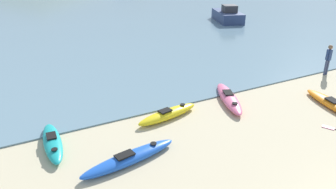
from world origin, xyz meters
TOP-DOWN VIEW (x-y plane):
  - bay_water at (0.00, 44.17)m, footprint 160.00×70.00m
  - kayak_on_sand_0 at (4.47, 5.86)m, footprint 1.46×3.62m
  - kayak_on_sand_1 at (0.86, 8.57)m, footprint 1.93×3.39m
  - kayak_on_sand_2 at (-4.79, 6.35)m, footprint 3.49×1.20m
  - kayak_on_sand_3 at (-6.81, 8.45)m, footprint 0.78×2.80m
  - kayak_on_sand_4 at (-2.29, 8.45)m, footprint 2.95×1.18m
  - person_near_waterline at (7.67, 8.88)m, footprint 0.34×0.24m
  - moored_boat_0 at (11.66, 22.84)m, footprint 3.27×4.51m

SIDE VIEW (x-z plane):
  - bay_water at x=0.00m, z-range 0.00..0.06m
  - kayak_on_sand_0 at x=4.47m, z-range -0.02..0.32m
  - kayak_on_sand_2 at x=-4.79m, z-range -0.02..0.36m
  - kayak_on_sand_3 at x=-6.81m, z-range -0.02..0.37m
  - kayak_on_sand_1 at x=0.86m, z-range -0.02..0.37m
  - kayak_on_sand_4 at x=-2.29m, z-range -0.02..0.39m
  - moored_boat_0 at x=11.66m, z-range -0.17..1.37m
  - person_near_waterline at x=7.67m, z-range 0.12..1.78m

